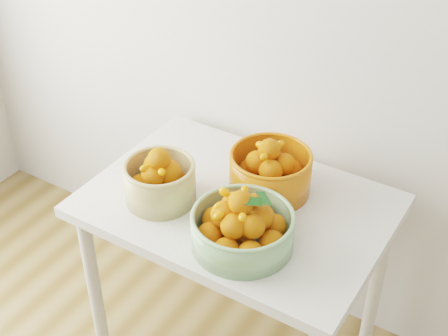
{
  "coord_description": "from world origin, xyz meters",
  "views": [
    {
      "loc": [
        0.49,
        0.19,
        2.06
      ],
      "look_at": [
        -0.35,
        1.54,
        0.92
      ],
      "focal_mm": 50.0,
      "sensor_mm": 36.0,
      "label": 1
    }
  ],
  "objects": [
    {
      "name": "bowl_green",
      "position": [
        -0.22,
        1.43,
        0.82
      ],
      "size": [
        0.4,
        0.4,
        0.2
      ],
      "rotation": [
        0.0,
        0.0,
        0.29
      ],
      "color": "#80AD76",
      "rests_on": "table"
    },
    {
      "name": "bowl_cream",
      "position": [
        -0.56,
        1.47,
        0.83
      ],
      "size": [
        0.26,
        0.26,
        0.21
      ],
      "rotation": [
        0.0,
        0.0,
        -0.08
      ],
      "color": "tan",
      "rests_on": "table"
    },
    {
      "name": "bowl_orange",
      "position": [
        -0.28,
        1.71,
        0.83
      ],
      "size": [
        0.31,
        0.31,
        0.2
      ],
      "rotation": [
        0.0,
        0.0,
        0.1
      ],
      "color": "#D05910",
      "rests_on": "table"
    },
    {
      "name": "table",
      "position": [
        -0.34,
        1.6,
        0.65
      ],
      "size": [
        1.0,
        0.7,
        0.75
      ],
      "color": "silver",
      "rests_on": "ground"
    }
  ]
}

